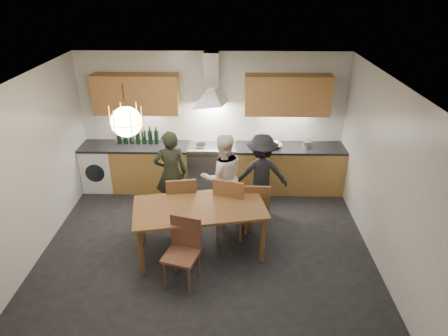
{
  "coord_description": "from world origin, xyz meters",
  "views": [
    {
      "loc": [
        0.37,
        -4.99,
        3.84
      ],
      "look_at": [
        0.26,
        0.4,
        1.2
      ],
      "focal_mm": 32.0,
      "sensor_mm": 36.0,
      "label": 1
    }
  ],
  "objects_px": {
    "dining_table": "(200,212)",
    "mixing_bowl": "(274,145)",
    "stock_pot": "(307,144)",
    "chair_front": "(184,247)",
    "wine_bottles": "(138,135)",
    "person_mid": "(223,177)",
    "chair_back_left": "(182,201)",
    "person_right": "(261,174)",
    "person_left": "(171,173)"
  },
  "relations": [
    {
      "from": "mixing_bowl",
      "to": "stock_pot",
      "type": "xyz_separation_m",
      "value": [
        0.62,
        0.01,
        0.02
      ]
    },
    {
      "from": "dining_table",
      "to": "person_left",
      "type": "distance_m",
      "value": 1.25
    },
    {
      "from": "wine_bottles",
      "to": "person_left",
      "type": "bearing_deg",
      "value": -52.36
    },
    {
      "from": "person_left",
      "to": "mixing_bowl",
      "type": "xyz_separation_m",
      "value": [
        1.82,
        0.86,
        0.17
      ]
    },
    {
      "from": "person_mid",
      "to": "stock_pot",
      "type": "bearing_deg",
      "value": -164.25
    },
    {
      "from": "chair_front",
      "to": "person_left",
      "type": "distance_m",
      "value": 1.79
    },
    {
      "from": "dining_table",
      "to": "chair_back_left",
      "type": "distance_m",
      "value": 0.6
    },
    {
      "from": "mixing_bowl",
      "to": "stock_pot",
      "type": "distance_m",
      "value": 0.62
    },
    {
      "from": "person_left",
      "to": "person_mid",
      "type": "relative_size",
      "value": 1.01
    },
    {
      "from": "chair_back_left",
      "to": "wine_bottles",
      "type": "relative_size",
      "value": 1.29
    },
    {
      "from": "chair_front",
      "to": "stock_pot",
      "type": "distance_m",
      "value": 3.33
    },
    {
      "from": "dining_table",
      "to": "person_mid",
      "type": "distance_m",
      "value": 1.05
    },
    {
      "from": "chair_back_left",
      "to": "stock_pot",
      "type": "relative_size",
      "value": 5.82
    },
    {
      "from": "chair_front",
      "to": "person_right",
      "type": "bearing_deg",
      "value": 74.59
    },
    {
      "from": "person_left",
      "to": "chair_back_left",
      "type": "bearing_deg",
      "value": 98.64
    },
    {
      "from": "person_left",
      "to": "wine_bottles",
      "type": "height_order",
      "value": "person_left"
    },
    {
      "from": "chair_back_left",
      "to": "person_right",
      "type": "bearing_deg",
      "value": -160.18
    },
    {
      "from": "chair_front",
      "to": "person_left",
      "type": "bearing_deg",
      "value": 119.57
    },
    {
      "from": "dining_table",
      "to": "chair_front",
      "type": "bearing_deg",
      "value": -116.37
    },
    {
      "from": "dining_table",
      "to": "wine_bottles",
      "type": "height_order",
      "value": "wine_bottles"
    },
    {
      "from": "person_left",
      "to": "wine_bottles",
      "type": "xyz_separation_m",
      "value": [
        -0.76,
        0.99,
        0.3
      ]
    },
    {
      "from": "dining_table",
      "to": "person_mid",
      "type": "xyz_separation_m",
      "value": [
        0.31,
        1.0,
        0.06
      ]
    },
    {
      "from": "dining_table",
      "to": "stock_pot",
      "type": "distance_m",
      "value": 2.74
    },
    {
      "from": "wine_bottles",
      "to": "person_mid",
      "type": "bearing_deg",
      "value": -33.72
    },
    {
      "from": "person_left",
      "to": "person_right",
      "type": "bearing_deg",
      "value": 170.5
    },
    {
      "from": "chair_back_left",
      "to": "mixing_bowl",
      "type": "height_order",
      "value": "chair_back_left"
    },
    {
      "from": "dining_table",
      "to": "mixing_bowl",
      "type": "relative_size",
      "value": 6.76
    },
    {
      "from": "mixing_bowl",
      "to": "chair_back_left",
      "type": "bearing_deg",
      "value": -136.65
    },
    {
      "from": "wine_bottles",
      "to": "mixing_bowl",
      "type": "bearing_deg",
      "value": -2.81
    },
    {
      "from": "stock_pot",
      "to": "person_mid",
      "type": "bearing_deg",
      "value": -147.72
    },
    {
      "from": "chair_front",
      "to": "person_right",
      "type": "height_order",
      "value": "person_right"
    },
    {
      "from": "person_left",
      "to": "person_mid",
      "type": "bearing_deg",
      "value": 159.67
    },
    {
      "from": "person_mid",
      "to": "chair_front",
      "type": "bearing_deg",
      "value": 56.77
    },
    {
      "from": "person_mid",
      "to": "stock_pot",
      "type": "relative_size",
      "value": 8.67
    },
    {
      "from": "stock_pot",
      "to": "person_left",
      "type": "bearing_deg",
      "value": -160.39
    },
    {
      "from": "person_mid",
      "to": "person_right",
      "type": "relative_size",
      "value": 1.05
    },
    {
      "from": "person_mid",
      "to": "wine_bottles",
      "type": "xyz_separation_m",
      "value": [
        -1.65,
        1.1,
        0.31
      ]
    },
    {
      "from": "dining_table",
      "to": "wine_bottles",
      "type": "relative_size",
      "value": 2.56
    },
    {
      "from": "chair_front",
      "to": "person_mid",
      "type": "relative_size",
      "value": 0.63
    },
    {
      "from": "person_mid",
      "to": "mixing_bowl",
      "type": "relative_size",
      "value": 5.06
    },
    {
      "from": "person_right",
      "to": "mixing_bowl",
      "type": "relative_size",
      "value": 4.8
    },
    {
      "from": "stock_pot",
      "to": "chair_back_left",
      "type": "bearing_deg",
      "value": -145.71
    },
    {
      "from": "chair_front",
      "to": "person_left",
      "type": "relative_size",
      "value": 0.62
    },
    {
      "from": "stock_pot",
      "to": "chair_front",
      "type": "bearing_deg",
      "value": -128.1
    },
    {
      "from": "chair_back_left",
      "to": "stock_pot",
      "type": "distance_m",
      "value": 2.68
    },
    {
      "from": "dining_table",
      "to": "mixing_bowl",
      "type": "distance_m",
      "value": 2.35
    },
    {
      "from": "chair_back_left",
      "to": "person_left",
      "type": "relative_size",
      "value": 0.67
    },
    {
      "from": "chair_back_left",
      "to": "person_right",
      "type": "height_order",
      "value": "person_right"
    },
    {
      "from": "chair_front",
      "to": "wine_bottles",
      "type": "height_order",
      "value": "wine_bottles"
    },
    {
      "from": "dining_table",
      "to": "chair_back_left",
      "type": "height_order",
      "value": "chair_back_left"
    }
  ]
}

